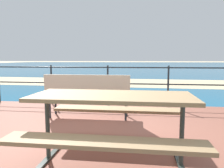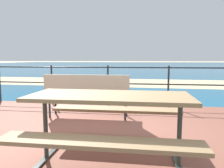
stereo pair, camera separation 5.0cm
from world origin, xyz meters
name	(u,v)px [view 1 (the left image)]	position (x,y,z in m)	size (l,w,h in m)	color
ground_plane	(82,146)	(0.00, 0.00, 0.00)	(240.00, 240.00, 0.00)	beige
patio_paving	(82,144)	(0.00, 0.00, 0.03)	(6.40, 5.20, 0.06)	brown
sea_water	(136,65)	(0.00, 40.00, 0.01)	(90.00, 90.00, 0.01)	#145B84
beach_strip	(125,82)	(0.00, 8.37, 0.01)	(54.00, 4.05, 0.01)	tan
picnic_table	(112,111)	(0.50, -0.57, 0.66)	(1.73, 1.46, 0.78)	#8C704C
park_bench	(88,92)	(-0.21, 1.21, 0.58)	(1.66, 0.41, 0.86)	#BCAD93
railing_fence	(108,80)	(0.00, 2.45, 0.70)	(5.94, 0.04, 1.00)	#1E2328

